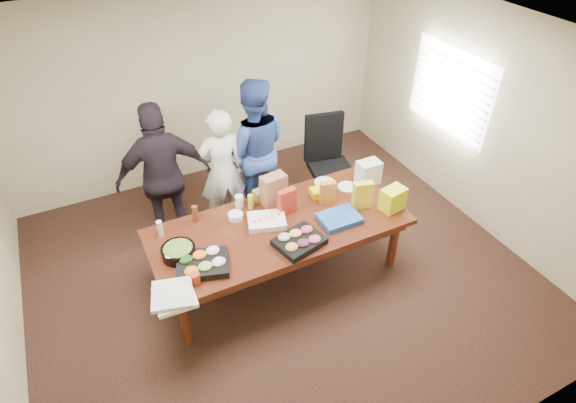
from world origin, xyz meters
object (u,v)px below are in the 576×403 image
office_chair (332,167)px  salad_bowl (178,252)px  conference_table (280,250)px  person_center (222,171)px  person_right (254,149)px  sheet_cake (267,221)px

office_chair → salad_bowl: bearing=-147.8°
conference_table → office_chair: size_ratio=2.28×
office_chair → person_center: bearing=-178.5°
person_right → sheet_cake: (-0.36, -1.19, -0.16)m
person_center → conference_table: bearing=104.9°
person_center → salad_bowl: (-0.88, -1.13, -0.02)m
sheet_cake → person_right: bearing=90.9°
person_center → person_right: (0.48, 0.12, 0.11)m
salad_bowl → sheet_cake: bearing=3.7°
sheet_cake → salad_bowl: (-0.99, -0.06, 0.02)m
conference_table → person_center: bearing=101.4°
person_center → sheet_cake: bearing=99.8°
person_right → salad_bowl: 1.85m
office_chair → person_center: person_center is taller
conference_table → person_right: (0.25, 1.27, 0.57)m
conference_table → salad_bowl: (-1.11, 0.02, 0.43)m
sheet_cake → salad_bowl: 1.00m
person_right → salad_bowl: person_right is taller
person_right → office_chair: bearing=176.7°
person_right → sheet_cake: 1.25m
conference_table → salad_bowl: salad_bowl is taller
conference_table → sheet_cake: 0.43m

